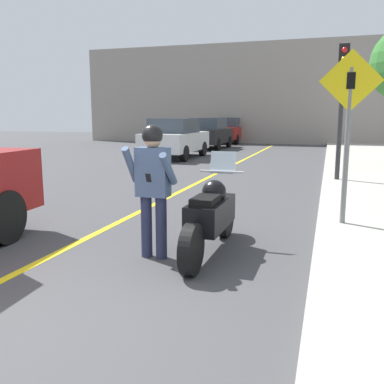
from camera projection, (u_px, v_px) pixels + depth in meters
road_center_line at (168, 197)px, 9.42m from camera, size 0.12×36.00×0.01m
building_backdrop at (288, 93)px, 27.43m from camera, size 28.00×1.20×6.44m
motorcycle at (211, 216)px, 5.53m from camera, size 0.62×2.23×1.28m
person_biker at (153, 178)px, 5.25m from camera, size 0.59×0.46×1.67m
crossing_sign at (348, 121)px, 6.37m from camera, size 0.91×0.08×2.60m
traffic_light at (342, 86)px, 10.82m from camera, size 0.26×0.30×3.41m
parked_car_white at (175, 138)px, 18.20m from camera, size 1.88×4.20×1.68m
parked_car_black at (209, 133)px, 23.55m from camera, size 1.88×4.20×1.68m
parked_car_red at (228, 130)px, 28.51m from camera, size 1.88×4.20×1.68m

